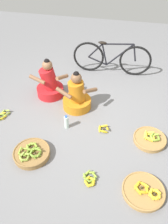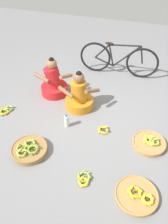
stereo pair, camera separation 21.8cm
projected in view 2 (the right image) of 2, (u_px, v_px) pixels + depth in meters
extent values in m
plane|color=slate|center=(87.00, 120.00, 3.97)|extent=(10.00, 10.00, 0.00)
cylinder|color=orange|center=(79.00, 103.00, 4.18)|extent=(0.52, 0.52, 0.18)
cylinder|color=orange|center=(79.00, 91.00, 3.99)|extent=(0.40, 0.38, 0.39)
sphere|color=brown|center=(79.00, 78.00, 3.81)|extent=(0.19, 0.19, 0.19)
sphere|color=black|center=(79.00, 74.00, 3.76)|extent=(0.10, 0.10, 0.10)
cylinder|color=brown|center=(66.00, 92.00, 3.84)|extent=(0.31, 0.16, 0.16)
cylinder|color=brown|center=(92.00, 91.00, 3.87)|extent=(0.23, 0.29, 0.16)
cylinder|color=red|center=(55.00, 89.00, 4.49)|extent=(0.52, 0.52, 0.18)
cylinder|color=red|center=(53.00, 77.00, 4.30)|extent=(0.42, 0.37, 0.45)
sphere|color=#8C6042|center=(52.00, 64.00, 4.11)|extent=(0.19, 0.19, 0.19)
sphere|color=black|center=(51.00, 60.00, 4.06)|extent=(0.10, 0.10, 0.10)
cylinder|color=#8C6042|center=(41.00, 77.00, 4.15)|extent=(0.31, 0.11, 0.16)
cylinder|color=#8C6042|center=(66.00, 76.00, 4.18)|extent=(0.18, 0.31, 0.16)
torus|color=black|center=(95.00, 57.00, 4.97)|extent=(0.69, 0.06, 0.68)
torus|color=black|center=(142.00, 63.00, 4.76)|extent=(0.69, 0.06, 0.68)
cylinder|color=black|center=(127.00, 56.00, 4.76)|extent=(0.55, 0.05, 0.55)
cylinder|color=black|center=(111.00, 56.00, 4.84)|extent=(0.15, 0.04, 0.49)
cylinder|color=black|center=(125.00, 45.00, 4.61)|extent=(0.65, 0.05, 0.08)
cylinder|color=black|center=(104.00, 62.00, 4.98)|extent=(0.42, 0.04, 0.18)
cylinder|color=black|center=(102.00, 51.00, 4.83)|extent=(0.31, 0.04, 0.35)
cylinder|color=black|center=(142.00, 55.00, 4.65)|extent=(0.11, 0.04, 0.38)
ellipsoid|color=black|center=(109.00, 43.00, 4.67)|extent=(0.18, 0.08, 0.05)
cylinder|color=#A87F47|center=(136.00, 196.00, 2.87)|extent=(0.55, 0.55, 0.06)
torus|color=#A87F47|center=(137.00, 194.00, 2.85)|extent=(0.56, 0.56, 0.02)
ellipsoid|color=yellow|center=(152.00, 200.00, 2.77)|extent=(0.05, 0.13, 0.06)
ellipsoid|color=yellow|center=(150.00, 197.00, 2.80)|extent=(0.13, 0.10, 0.07)
ellipsoid|color=yellow|center=(147.00, 195.00, 2.82)|extent=(0.13, 0.06, 0.06)
ellipsoid|color=yellow|center=(144.00, 197.00, 2.80)|extent=(0.08, 0.13, 0.07)
ellipsoid|color=yellow|center=(144.00, 201.00, 2.76)|extent=(0.11, 0.12, 0.06)
ellipsoid|color=yellow|center=(147.00, 203.00, 2.74)|extent=(0.12, 0.04, 0.07)
ellipsoid|color=yellow|center=(151.00, 203.00, 2.74)|extent=(0.11, 0.12, 0.06)
sphere|color=#382D19|center=(148.00, 199.00, 2.77)|extent=(0.04, 0.04, 0.04)
ellipsoid|color=gold|center=(140.00, 193.00, 2.84)|extent=(0.06, 0.15, 0.06)
ellipsoid|color=gold|center=(138.00, 189.00, 2.88)|extent=(0.15, 0.11, 0.07)
ellipsoid|color=gold|center=(131.00, 189.00, 2.88)|extent=(0.10, 0.15, 0.06)
ellipsoid|color=gold|center=(131.00, 194.00, 2.83)|extent=(0.13, 0.13, 0.07)
ellipsoid|color=gold|center=(136.00, 196.00, 2.80)|extent=(0.15, 0.08, 0.09)
sphere|color=#382D19|center=(135.00, 192.00, 2.85)|extent=(0.03, 0.03, 0.03)
cylinder|color=olive|center=(30.00, 150.00, 3.40)|extent=(0.54, 0.54, 0.09)
torus|color=olive|center=(29.00, 148.00, 3.38)|extent=(0.55, 0.55, 0.02)
ellipsoid|color=olive|center=(36.00, 151.00, 3.30)|extent=(0.05, 0.15, 0.06)
ellipsoid|color=olive|center=(36.00, 147.00, 3.35)|extent=(0.15, 0.09, 0.09)
ellipsoid|color=olive|center=(33.00, 146.00, 3.36)|extent=(0.15, 0.08, 0.08)
ellipsoid|color=olive|center=(29.00, 148.00, 3.34)|extent=(0.06, 0.15, 0.08)
ellipsoid|color=olive|center=(29.00, 152.00, 3.28)|extent=(0.15, 0.09, 0.07)
ellipsoid|color=olive|center=(33.00, 153.00, 3.27)|extent=(0.14, 0.11, 0.07)
sphere|color=#382D19|center=(33.00, 150.00, 3.32)|extent=(0.03, 0.03, 0.03)
ellipsoid|color=#8CAD38|center=(33.00, 145.00, 3.39)|extent=(0.05, 0.14, 0.08)
ellipsoid|color=#8CAD38|center=(34.00, 142.00, 3.42)|extent=(0.12, 0.12, 0.09)
ellipsoid|color=#8CAD38|center=(31.00, 141.00, 3.45)|extent=(0.14, 0.08, 0.06)
ellipsoid|color=#8CAD38|center=(28.00, 142.00, 3.44)|extent=(0.10, 0.14, 0.06)
ellipsoid|color=#8CAD38|center=(26.00, 145.00, 3.39)|extent=(0.11, 0.13, 0.08)
ellipsoid|color=#8CAD38|center=(28.00, 146.00, 3.36)|extent=(0.14, 0.04, 0.08)
ellipsoid|color=#8CAD38|center=(30.00, 146.00, 3.36)|extent=(0.13, 0.10, 0.09)
sphere|color=#382D19|center=(30.00, 144.00, 3.41)|extent=(0.03, 0.03, 0.03)
ellipsoid|color=#8CAD38|center=(25.00, 148.00, 3.34)|extent=(0.04, 0.14, 0.07)
ellipsoid|color=#8CAD38|center=(24.00, 145.00, 3.40)|extent=(0.14, 0.03, 0.05)
ellipsoid|color=#8CAD38|center=(18.00, 146.00, 3.36)|extent=(0.04, 0.13, 0.08)
ellipsoid|color=#8CAD38|center=(20.00, 151.00, 3.31)|extent=(0.14, 0.03, 0.06)
sphere|color=#382D19|center=(22.00, 148.00, 3.35)|extent=(0.03, 0.03, 0.03)
ellipsoid|color=#9EB747|center=(25.00, 153.00, 3.27)|extent=(0.05, 0.13, 0.07)
ellipsoid|color=#9EB747|center=(24.00, 150.00, 3.31)|extent=(0.13, 0.05, 0.07)
ellipsoid|color=#9EB747|center=(20.00, 151.00, 3.30)|extent=(0.09, 0.12, 0.08)
ellipsoid|color=#9EB747|center=(18.00, 154.00, 3.26)|extent=(0.11, 0.11, 0.06)
ellipsoid|color=#9EB747|center=(21.00, 156.00, 3.23)|extent=(0.13, 0.08, 0.07)
sphere|color=#382D19|center=(22.00, 153.00, 3.27)|extent=(0.03, 0.03, 0.03)
cylinder|color=#A87F47|center=(149.00, 144.00, 3.51)|extent=(0.50, 0.50, 0.07)
torus|color=#A87F47|center=(149.00, 142.00, 3.49)|extent=(0.52, 0.52, 0.02)
ellipsoid|color=#8CAD38|center=(158.00, 142.00, 3.45)|extent=(0.06, 0.14, 0.07)
ellipsoid|color=#8CAD38|center=(155.00, 139.00, 3.49)|extent=(0.13, 0.05, 0.09)
ellipsoid|color=#8CAD38|center=(151.00, 140.00, 3.48)|extent=(0.09, 0.13, 0.09)
ellipsoid|color=#8CAD38|center=(151.00, 142.00, 3.45)|extent=(0.10, 0.13, 0.08)
ellipsoid|color=#8CAD38|center=(156.00, 145.00, 3.42)|extent=(0.13, 0.10, 0.07)
sphere|color=#382D19|center=(154.00, 142.00, 3.46)|extent=(0.03, 0.03, 0.03)
ellipsoid|color=yellow|center=(153.00, 141.00, 3.47)|extent=(0.06, 0.15, 0.06)
ellipsoid|color=yellow|center=(150.00, 136.00, 3.53)|extent=(0.15, 0.06, 0.09)
ellipsoid|color=yellow|center=(145.00, 138.00, 3.51)|extent=(0.05, 0.15, 0.09)
ellipsoid|color=yellow|center=(148.00, 142.00, 3.44)|extent=(0.15, 0.04, 0.08)
sphere|color=#382D19|center=(149.00, 140.00, 3.49)|extent=(0.03, 0.03, 0.03)
ellipsoid|color=yellow|center=(154.00, 142.00, 3.45)|extent=(0.05, 0.14, 0.06)
ellipsoid|color=yellow|center=(149.00, 138.00, 3.52)|extent=(0.14, 0.05, 0.06)
ellipsoid|color=yellow|center=(146.00, 140.00, 3.49)|extent=(0.04, 0.14, 0.07)
ellipsoid|color=yellow|center=(148.00, 144.00, 3.43)|extent=(0.14, 0.06, 0.06)
sphere|color=#382D19|center=(150.00, 141.00, 3.47)|extent=(0.03, 0.03, 0.03)
ellipsoid|color=gold|center=(107.00, 130.00, 3.73)|extent=(0.07, 0.15, 0.10)
ellipsoid|color=gold|center=(104.00, 127.00, 3.78)|extent=(0.15, 0.05, 0.09)
ellipsoid|color=gold|center=(99.00, 130.00, 3.75)|extent=(0.06, 0.15, 0.06)
ellipsoid|color=gold|center=(103.00, 133.00, 3.69)|extent=(0.15, 0.07, 0.09)
sphere|color=#382D19|center=(103.00, 130.00, 3.74)|extent=(0.03, 0.03, 0.03)
ellipsoid|color=#9EB747|center=(11.00, 110.00, 4.13)|extent=(0.06, 0.14, 0.07)
ellipsoid|color=#9EB747|center=(11.00, 107.00, 4.18)|extent=(0.14, 0.06, 0.08)
ellipsoid|color=#9EB747|center=(6.00, 108.00, 4.17)|extent=(0.06, 0.14, 0.05)
ellipsoid|color=#9EB747|center=(7.00, 110.00, 4.11)|extent=(0.14, 0.06, 0.07)
sphere|color=#382D19|center=(9.00, 109.00, 4.15)|extent=(0.03, 0.03, 0.03)
ellipsoid|color=#8CAD38|center=(4.00, 114.00, 4.06)|extent=(0.06, 0.15, 0.05)
ellipsoid|color=#8CAD38|center=(4.00, 110.00, 4.12)|extent=(0.14, 0.04, 0.08)
ellipsoid|color=#8CAD38|center=(0.00, 114.00, 4.03)|extent=(0.14, 0.04, 0.07)
sphere|color=#382D19|center=(2.00, 112.00, 4.08)|extent=(0.03, 0.03, 0.03)
ellipsoid|color=gold|center=(7.00, 113.00, 4.06)|extent=(0.07, 0.16, 0.07)
ellipsoid|color=gold|center=(6.00, 109.00, 4.14)|extent=(0.16, 0.05, 0.07)
ellipsoid|color=gold|center=(1.00, 111.00, 4.10)|extent=(0.04, 0.15, 0.07)
ellipsoid|color=gold|center=(3.00, 114.00, 4.04)|extent=(0.15, 0.05, 0.08)
sphere|color=#382D19|center=(4.00, 112.00, 4.09)|extent=(0.03, 0.03, 0.03)
ellipsoid|color=#8CAD38|center=(89.00, 177.00, 3.07)|extent=(0.06, 0.15, 0.08)
ellipsoid|color=#8CAD38|center=(88.00, 175.00, 3.10)|extent=(0.13, 0.13, 0.07)
ellipsoid|color=#8CAD38|center=(85.00, 173.00, 3.13)|extent=(0.15, 0.05, 0.07)
ellipsoid|color=#8CAD38|center=(81.00, 173.00, 3.12)|extent=(0.11, 0.14, 0.08)
ellipsoid|color=#8CAD38|center=(79.00, 178.00, 3.07)|extent=(0.10, 0.14, 0.08)
ellipsoid|color=#8CAD38|center=(82.00, 180.00, 3.03)|extent=(0.15, 0.06, 0.08)
ellipsoid|color=#8CAD38|center=(86.00, 181.00, 3.03)|extent=(0.13, 0.12, 0.07)
sphere|color=#382D19|center=(84.00, 177.00, 3.08)|extent=(0.03, 0.03, 0.03)
ellipsoid|color=gold|center=(87.00, 183.00, 3.01)|extent=(0.05, 0.12, 0.06)
ellipsoid|color=gold|center=(85.00, 179.00, 3.06)|extent=(0.13, 0.07, 0.06)
ellipsoid|color=gold|center=(81.00, 179.00, 3.05)|extent=(0.10, 0.12, 0.07)
ellipsoid|color=gold|center=(80.00, 184.00, 3.00)|extent=(0.12, 0.11, 0.07)
ellipsoid|color=gold|center=(84.00, 185.00, 2.99)|extent=(0.12, 0.09, 0.06)
sphere|color=#382D19|center=(83.00, 182.00, 3.02)|extent=(0.04, 0.04, 0.04)
cylinder|color=silver|center=(67.00, 121.00, 3.77)|extent=(0.08, 0.08, 0.23)
cylinder|color=#2D59B7|center=(66.00, 116.00, 3.68)|extent=(0.04, 0.04, 0.02)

